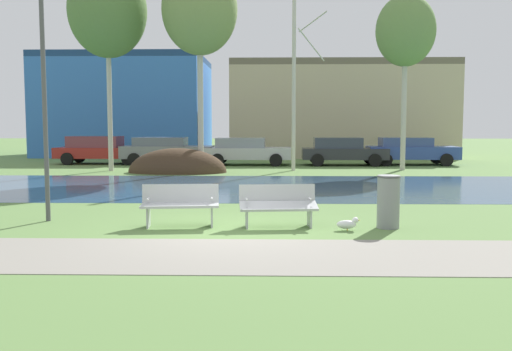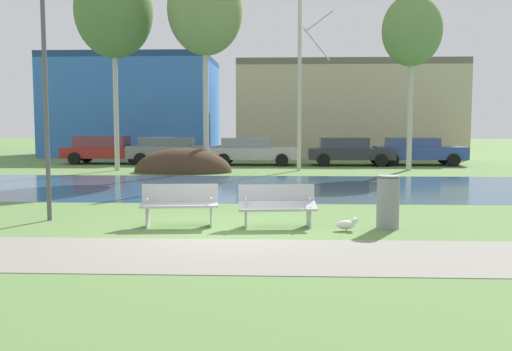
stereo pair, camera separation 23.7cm
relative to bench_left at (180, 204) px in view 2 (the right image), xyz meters
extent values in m
plane|color=#5B7F42|center=(1.03, 9.37, -0.47)|extent=(120.00, 120.00, 0.00)
cube|color=gray|center=(1.03, -2.60, -0.47)|extent=(60.00, 2.52, 0.01)
cube|color=#33516B|center=(1.03, 7.44, -0.47)|extent=(80.00, 8.05, 0.01)
ellipsoid|color=#423021|center=(-2.18, 13.08, -0.47)|extent=(4.31, 2.49, 2.14)
cube|color=#B2B5B7|center=(0.01, -0.09, -0.02)|extent=(1.64, 0.63, 0.05)
cube|color=#B2B5B7|center=(-0.02, 0.18, 0.20)|extent=(1.60, 0.24, 0.40)
cube|color=#B2B5B7|center=(-0.65, -0.10, -0.25)|extent=(0.08, 0.43, 0.45)
cube|color=#B2B5B7|center=(0.66, 0.03, -0.25)|extent=(0.08, 0.43, 0.45)
cylinder|color=#B2B5B7|center=(-0.65, -0.14, 0.12)|extent=(0.07, 0.28, 0.04)
cylinder|color=#B2B5B7|center=(0.66, -0.01, 0.12)|extent=(0.07, 0.28, 0.04)
cube|color=#B2B5B7|center=(2.05, -0.09, -0.02)|extent=(1.64, 0.63, 0.16)
cube|color=#B2B5B7|center=(2.02, 0.18, 0.20)|extent=(1.60, 0.24, 0.40)
cube|color=#B2B5B7|center=(1.39, -0.10, -0.25)|extent=(0.08, 0.43, 0.45)
cube|color=#B2B5B7|center=(2.69, 0.03, -0.25)|extent=(0.08, 0.43, 0.45)
cylinder|color=#B2B5B7|center=(1.39, -0.14, 0.12)|extent=(0.07, 0.28, 0.04)
cylinder|color=#B2B5B7|center=(2.70, -0.01, 0.12)|extent=(0.07, 0.28, 0.04)
cylinder|color=gray|center=(4.30, -0.07, 0.07)|extent=(0.46, 0.46, 1.09)
torus|color=#494A4C|center=(4.30, -0.07, 0.59)|extent=(0.48, 0.48, 0.04)
ellipsoid|color=white|center=(3.41, -0.37, -0.35)|extent=(0.39, 0.18, 0.18)
sphere|color=white|center=(3.58, -0.37, -0.26)|extent=(0.13, 0.13, 0.13)
cone|color=gold|center=(3.65, -0.37, -0.26)|extent=(0.07, 0.04, 0.04)
cylinder|color=gold|center=(3.43, -0.41, -0.42)|extent=(0.01, 0.01, 0.10)
cylinder|color=gold|center=(3.43, -0.34, -0.42)|extent=(0.01, 0.01, 0.10)
cylinder|color=#4C4C51|center=(-3.02, 0.60, 1.98)|extent=(0.10, 0.10, 4.90)
cylinder|color=#BCB7A8|center=(-5.34, 13.91, 4.09)|extent=(0.22, 0.22, 9.13)
ellipsoid|color=#567A3D|center=(-5.34, 13.91, 6.65)|extent=(3.47, 3.47, 4.16)
cylinder|color=#BCB7A8|center=(-1.18, 13.33, 4.04)|extent=(0.25, 0.25, 9.03)
ellipsoid|color=olive|center=(-1.18, 13.33, 6.57)|extent=(3.27, 3.27, 3.92)
cylinder|color=beige|center=(2.94, 14.28, 4.23)|extent=(0.17, 0.17, 9.40)
cylinder|color=beige|center=(3.80, 14.87, 6.29)|extent=(1.19, 1.70, 0.69)
cylinder|color=beige|center=(3.66, 13.53, 5.07)|extent=(1.27, 1.24, 1.28)
cylinder|color=#BCB7A8|center=(7.99, 14.70, 3.58)|extent=(0.23, 0.23, 8.11)
ellipsoid|color=#668947|center=(7.99, 14.70, 5.85)|extent=(2.68, 2.68, 3.22)
cube|color=maroon|center=(-6.99, 18.25, 0.13)|extent=(4.83, 1.86, 0.56)
cube|color=brown|center=(-7.38, 18.26, 0.70)|extent=(2.72, 1.60, 0.59)
cylinder|color=black|center=(-5.39, 19.09, -0.15)|extent=(0.64, 0.23, 0.64)
cylinder|color=black|center=(-5.43, 17.34, -0.15)|extent=(0.64, 0.23, 0.64)
cylinder|color=black|center=(-8.56, 19.16, -0.15)|extent=(0.64, 0.23, 0.64)
cylinder|color=black|center=(-8.59, 17.41, -0.15)|extent=(0.64, 0.23, 0.64)
cube|color=slate|center=(-3.49, 18.03, 0.17)|extent=(4.77, 1.91, 0.65)
cube|color=slate|center=(-3.87, 18.03, 0.72)|extent=(2.68, 1.65, 0.45)
cylinder|color=black|center=(-1.91, 18.90, -0.15)|extent=(0.64, 0.23, 0.64)
cylinder|color=black|center=(-1.95, 17.09, -0.15)|extent=(0.64, 0.23, 0.64)
cylinder|color=black|center=(-5.03, 18.96, -0.15)|extent=(0.64, 0.23, 0.64)
cylinder|color=black|center=(-5.07, 17.15, -0.15)|extent=(0.64, 0.23, 0.64)
cube|color=#B2B5BC|center=(0.72, 17.65, 0.14)|extent=(4.47, 1.99, 0.58)
cube|color=gray|center=(0.37, 17.65, 0.68)|extent=(2.52, 1.72, 0.50)
cylinder|color=black|center=(2.20, 18.56, -0.15)|extent=(0.64, 0.23, 0.64)
cylinder|color=black|center=(2.16, 16.67, -0.15)|extent=(0.64, 0.23, 0.64)
cylinder|color=black|center=(-0.72, 18.62, -0.15)|extent=(0.64, 0.23, 0.64)
cylinder|color=black|center=(-0.76, 16.73, -0.15)|extent=(0.64, 0.23, 0.64)
cube|color=#282B30|center=(5.68, 17.57, 0.12)|extent=(4.34, 1.90, 0.55)
cube|color=#2F3648|center=(5.33, 17.58, 0.67)|extent=(2.44, 1.64, 0.55)
cylinder|color=black|center=(7.12, 18.44, -0.15)|extent=(0.64, 0.23, 0.64)
cylinder|color=black|center=(7.08, 16.64, -0.15)|extent=(0.64, 0.23, 0.64)
cylinder|color=black|center=(4.28, 18.51, -0.15)|extent=(0.64, 0.23, 0.64)
cylinder|color=black|center=(4.24, 16.70, -0.15)|extent=(0.64, 0.23, 0.64)
cube|color=#2D4793|center=(9.21, 17.91, 0.17)|extent=(4.58, 1.97, 0.64)
cube|color=#32457F|center=(8.85, 17.92, 0.71)|extent=(2.58, 1.70, 0.45)
cylinder|color=black|center=(10.73, 18.81, -0.15)|extent=(0.64, 0.23, 0.64)
cylinder|color=black|center=(10.69, 16.95, -0.15)|extent=(0.64, 0.23, 0.64)
cylinder|color=black|center=(7.73, 18.88, -0.15)|extent=(0.64, 0.23, 0.64)
cylinder|color=black|center=(7.69, 17.01, -0.15)|extent=(0.64, 0.23, 0.64)
cube|color=#3870C6|center=(-7.80, 27.26, 2.62)|extent=(10.48, 8.80, 6.18)
cube|color=navy|center=(-7.80, 27.26, 5.91)|extent=(10.48, 8.80, 0.40)
cube|color=#BCAD8E|center=(6.35, 26.07, 2.34)|extent=(13.84, 7.32, 5.61)
cube|color=#675F4E|center=(6.35, 26.07, 5.34)|extent=(13.84, 7.32, 0.40)
camera|label=1|loc=(1.87, -11.73, 1.67)|focal=40.09mm
camera|label=2|loc=(2.11, -11.72, 1.67)|focal=40.09mm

